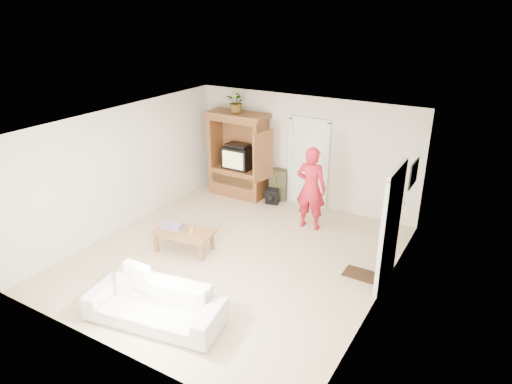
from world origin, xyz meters
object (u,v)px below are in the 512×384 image
armoire (239,160)px  man (311,188)px  coffee_table (184,234)px  sofa (155,304)px

armoire → man: bearing=-19.0°
armoire → man: 2.43m
man → coffee_table: (-1.69, -2.17, -0.54)m
coffee_table → armoire: bearing=92.3°
man → coffee_table: man is taller
coffee_table → sofa: bearing=-72.3°
man → armoire: bearing=-21.4°
armoire → coffee_table: bearing=-78.5°
man → sofa: 4.21m
sofa → coffee_table: bearing=107.0°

